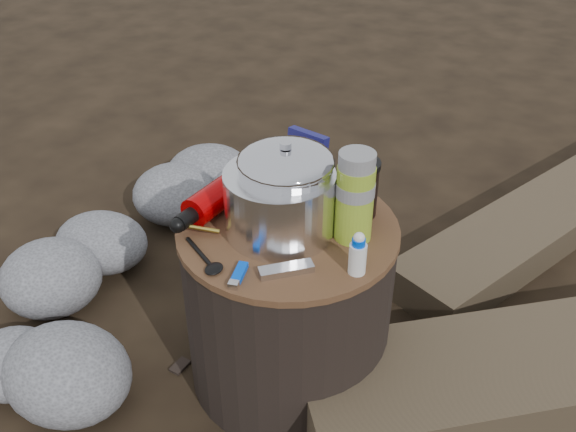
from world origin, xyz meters
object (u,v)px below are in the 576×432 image
at_px(stump, 288,304).
at_px(travel_mug, 358,188).
at_px(thermos, 355,197).
at_px(fuel_bottle, 224,192).
at_px(camping_pot, 286,189).

xyz_separation_m(stump, travel_mug, (0.11, 0.12, 0.29)).
bearing_deg(stump, thermos, 13.04).
height_order(fuel_bottle, travel_mug, travel_mug).
height_order(stump, fuel_bottle, fuel_bottle).
distance_m(stump, travel_mug, 0.33).
bearing_deg(fuel_bottle, stump, 1.85).
height_order(camping_pot, thermos, thermos).
relative_size(camping_pot, thermos, 0.99).
bearing_deg(stump, travel_mug, 46.96).
bearing_deg(camping_pot, thermos, 13.76).
distance_m(camping_pot, thermos, 0.15).
height_order(fuel_bottle, thermos, thermos).
distance_m(fuel_bottle, thermos, 0.32).
bearing_deg(camping_pot, fuel_bottle, 174.32).
bearing_deg(travel_mug, thermos, -74.17).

